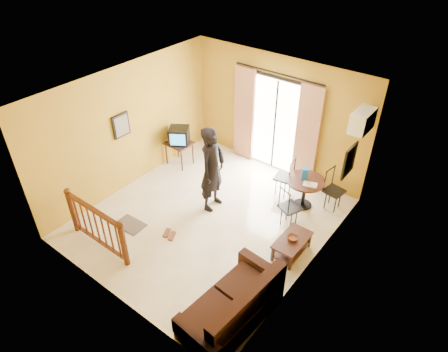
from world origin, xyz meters
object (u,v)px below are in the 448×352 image
Objects in this scene: dining_table at (305,186)px; sofa at (234,307)px; coffee_table at (292,244)px; standing_person at (212,169)px; television at (179,136)px.

sofa is (0.52, -3.23, -0.21)m from dining_table.
coffee_table is at bearing -69.83° from dining_table.
coffee_table is at bearing -102.17° from standing_person.
standing_person is (-1.54, -1.19, 0.42)m from dining_table.
standing_person is at bearing -57.62° from television.
dining_table is at bearing 110.17° from coffee_table.
dining_table is 3.28m from sofa.
standing_person reaches higher than sofa.
sofa is at bearing -140.88° from standing_person.
dining_table is (3.20, 0.41, -0.29)m from television.
coffee_table is at bearing -47.40° from television.
television reaches higher than coffee_table.
standing_person is at bearing -142.31° from dining_table.
standing_person reaches higher than dining_table.
television is 3.89m from coffee_table.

